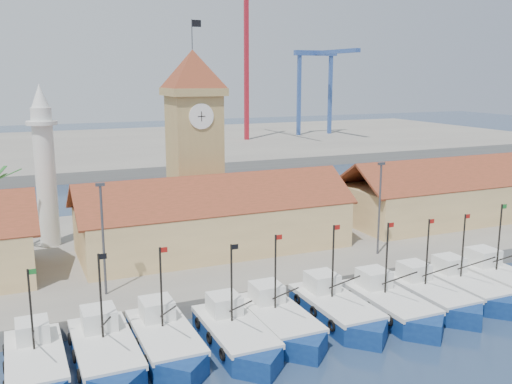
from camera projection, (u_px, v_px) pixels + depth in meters
name	position (u px, v px, depth m)	size (l,w,h in m)	color
ground	(311.00, 348.00, 39.66)	(400.00, 400.00, 0.00)	#1B2D4A
quay	(202.00, 245.00, 61.04)	(140.00, 32.00, 1.50)	gray
terminal	(90.00, 149.00, 138.14)	(240.00, 80.00, 2.00)	gray
boat_0	(36.00, 367.00, 35.59)	(3.51, 9.61, 7.27)	navy
boat_1	(106.00, 356.00, 36.89)	(3.79, 10.37, 7.85)	navy
boat_2	(166.00, 343.00, 38.62)	(3.72, 10.20, 7.72)	navy
boat_3	(237.00, 337.00, 39.51)	(3.69, 10.11, 7.65)	navy
boat_4	(281.00, 323.00, 41.72)	(3.71, 10.16, 7.69)	navy
boat_5	(338.00, 312.00, 43.73)	(3.80, 10.41, 7.87)	navy
boat_6	(392.00, 307.00, 44.62)	(3.77, 10.32, 7.81)	navy
boat_7	(432.00, 297.00, 46.63)	(3.65, 10.00, 7.57)	navy
boat_8	(468.00, 289.00, 48.41)	(3.63, 9.95, 7.53)	navy
boat_9	(504.00, 283.00, 49.75)	(3.90, 10.69, 8.09)	navy
hall_center	(214.00, 225.00, 56.80)	(27.04, 10.13, 7.61)	#E9C480
hall_right	(462.00, 197.00, 69.37)	(31.20, 10.13, 7.61)	#E9C480
clock_tower	(194.00, 139.00, 60.56)	(5.80, 5.80, 22.70)	tan
minaret	(45.00, 166.00, 56.92)	(3.00, 3.00, 16.30)	silver
lamp_posts	(250.00, 218.00, 49.31)	(80.70, 0.25, 9.03)	#3F3F44
crane_red_right	(249.00, 39.00, 142.17)	(1.00, 35.16, 45.54)	#AC1A28
gantry	(321.00, 69.00, 155.64)	(13.00, 22.00, 23.20)	#33539C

